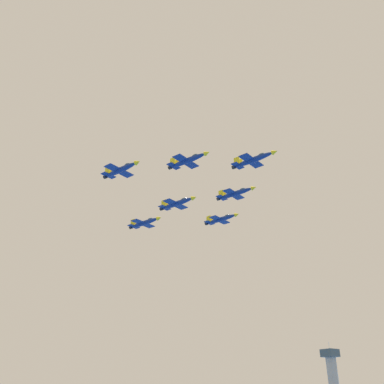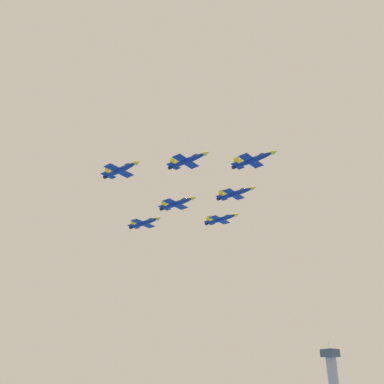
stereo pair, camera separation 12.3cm
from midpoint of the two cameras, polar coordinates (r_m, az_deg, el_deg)
jet_lead at (r=160.59m, az=8.16°, el=4.28°), size 19.13×12.30×4.10m
jet_left_wingman at (r=179.91m, az=5.81°, el=-0.18°), size 18.74×12.14×4.05m
jet_right_wingman at (r=158.10m, az=-0.56°, el=4.23°), size 18.58×12.02×4.01m
jet_left_outer at (r=200.53m, az=3.91°, el=-3.61°), size 19.02×12.21×4.07m
jet_right_outer at (r=157.60m, az=-9.45°, el=2.95°), size 18.62×11.97×3.99m
jet_slot_rear at (r=176.48m, az=-1.98°, el=-1.51°), size 19.06×12.27×4.09m
jet_trailing at (r=186.66m, az=-6.32°, el=-4.09°), size 18.56×11.93×3.98m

